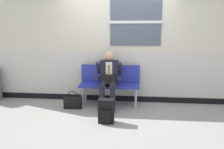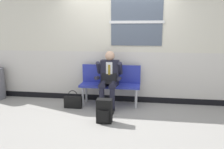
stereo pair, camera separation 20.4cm
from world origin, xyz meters
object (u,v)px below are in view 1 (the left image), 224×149
(person_seated, at_px, (109,78))
(bench_with_person, at_px, (110,81))
(handbag, at_px, (73,102))
(backpack, at_px, (106,111))

(person_seated, bearing_deg, bench_with_person, 90.00)
(person_seated, height_order, handbag, person_seated)
(person_seated, xyz_separation_m, handbag, (-0.77, -0.20, -0.52))
(person_seated, distance_m, backpack, 0.96)
(bench_with_person, bearing_deg, handbag, -152.42)
(bench_with_person, relative_size, handbag, 3.36)
(handbag, bearing_deg, person_seated, 14.76)
(person_seated, xyz_separation_m, backpack, (0.05, -0.85, -0.44))
(person_seated, relative_size, backpack, 2.75)
(bench_with_person, height_order, backpack, bench_with_person)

